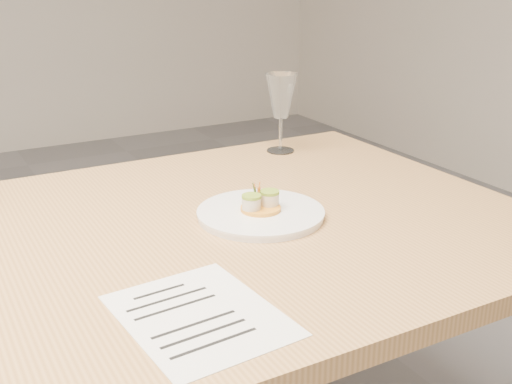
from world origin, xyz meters
TOP-DOWN VIEW (x-y plane):
  - dinner_plate at (0.64, -0.01)m, footprint 0.27×0.27m
  - recipe_sheet at (0.37, -0.31)m, footprint 0.24×0.29m
  - wine_glass_2 at (0.93, 0.39)m, footprint 0.09×0.09m

SIDE VIEW (x-z plane):
  - recipe_sheet at x=0.37m, z-range 0.75..0.75m
  - dinner_plate at x=0.64m, z-range 0.73..0.80m
  - wine_glass_2 at x=0.93m, z-range 0.79..1.01m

